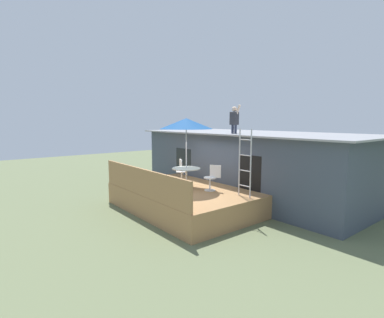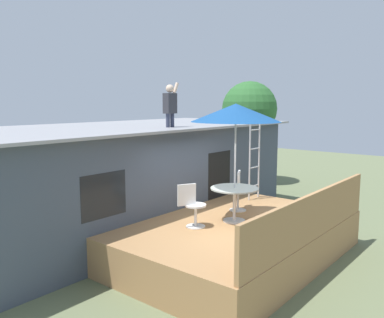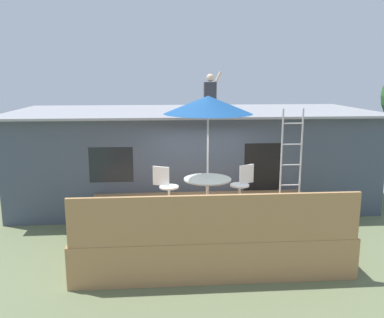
% 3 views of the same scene
% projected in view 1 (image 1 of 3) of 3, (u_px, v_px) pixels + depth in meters
% --- Properties ---
extents(ground_plane, '(40.00, 40.00, 0.00)m').
position_uv_depth(ground_plane, '(185.00, 209.00, 10.99)').
color(ground_plane, '#66704C').
extents(house, '(10.50, 4.50, 2.75)m').
position_uv_depth(house, '(250.00, 164.00, 13.03)').
color(house, '#424C5B').
rests_on(house, ground).
extents(deck, '(5.34, 3.63, 0.80)m').
position_uv_depth(deck, '(185.00, 199.00, 10.94)').
color(deck, '#A87A4C').
rests_on(deck, ground).
extents(deck_railing, '(5.24, 0.08, 0.90)m').
position_uv_depth(deck_railing, '(142.00, 182.00, 9.74)').
color(deck_railing, '#A87A4C').
rests_on(deck_railing, deck).
extents(patio_table, '(1.04, 1.04, 0.74)m').
position_uv_depth(patio_table, '(186.00, 172.00, 10.80)').
color(patio_table, silver).
rests_on(patio_table, deck).
extents(patio_umbrella, '(1.90, 1.90, 2.54)m').
position_uv_depth(patio_umbrella, '(186.00, 124.00, 10.57)').
color(patio_umbrella, silver).
rests_on(patio_umbrella, deck).
extents(step_ladder, '(0.52, 0.04, 2.20)m').
position_uv_depth(step_ladder, '(245.00, 163.00, 9.57)').
color(step_ladder, silver).
rests_on(step_ladder, deck).
extents(person_figure, '(0.47, 0.20, 1.11)m').
position_uv_depth(person_figure, '(234.00, 118.00, 11.62)').
color(person_figure, '#33384C').
rests_on(person_figure, house).
extents(patio_chair_left, '(0.59, 0.44, 0.92)m').
position_uv_depth(patio_chair_left, '(181.00, 171.00, 11.78)').
color(patio_chair_left, silver).
rests_on(patio_chair_left, deck).
extents(patio_chair_right, '(0.58, 0.44, 0.92)m').
position_uv_depth(patio_chair_right, '(212.00, 178.00, 10.43)').
color(patio_chair_right, silver).
rests_on(patio_chair_right, deck).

